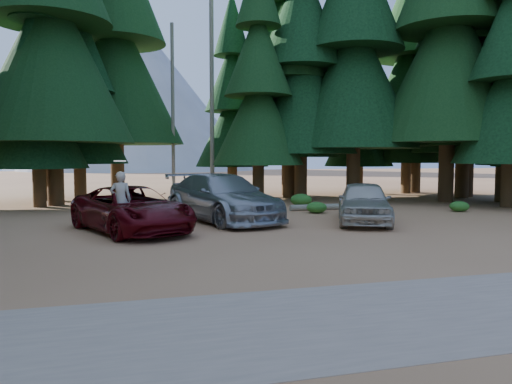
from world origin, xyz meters
TOP-DOWN VIEW (x-y plane):
  - ground at (0.00, 0.00)m, footprint 160.00×160.00m
  - gravel_strip at (0.00, -6.50)m, footprint 26.00×3.50m
  - forest_belt_north at (0.00, 15.00)m, footprint 36.00×7.00m
  - snag_front at (0.80, 14.50)m, footprint 0.24×0.24m
  - snag_back at (-1.20, 16.00)m, footprint 0.20×0.20m
  - mountain_peak at (-2.59, 88.23)m, footprint 48.00×50.00m
  - red_pickup at (-3.91, 3.14)m, footprint 4.24×5.79m
  - silver_minivan_center at (-0.56, 5.06)m, footprint 4.14×6.52m
  - silver_minivan_right at (4.24, 3.13)m, footprint 3.50×4.83m
  - frisbee_player at (-4.24, 2.55)m, footprint 0.65×0.45m
  - log_left at (-2.73, 9.27)m, footprint 4.37×0.93m
  - log_mid at (-1.04, 9.55)m, footprint 3.60×0.43m
  - log_right at (5.17, 7.66)m, footprint 4.31×0.32m
  - shrub_left at (-1.16, 8.90)m, footprint 0.99×0.99m
  - shrub_center_left at (-4.34, 9.49)m, footprint 1.12×1.12m
  - shrub_center_right at (-0.17, 7.38)m, footprint 1.03×1.03m
  - shrub_right at (3.84, 6.59)m, footprint 0.87×0.87m
  - shrub_far_right at (4.35, 9.83)m, footprint 1.07×1.07m
  - shrub_edge_east at (10.12, 5.50)m, footprint 0.83×0.83m

SIDE VIEW (x-z plane):
  - ground at x=0.00m, z-range 0.00..0.00m
  - forest_belt_north at x=0.00m, z-range -11.00..11.00m
  - gravel_strip at x=0.00m, z-range 0.00..0.01m
  - log_right at x=5.17m, z-range 0.00..0.28m
  - log_mid at x=-1.04m, z-range 0.00..0.30m
  - log_left at x=-2.73m, z-range 0.00..0.31m
  - shrub_edge_east at x=10.12m, z-range 0.00..0.46m
  - shrub_right at x=3.84m, z-range 0.00..0.48m
  - shrub_left at x=-1.16m, z-range 0.00..0.54m
  - shrub_center_right at x=-0.17m, z-range 0.00..0.57m
  - shrub_far_right at x=4.35m, z-range 0.00..0.59m
  - shrub_center_left at x=-4.34m, z-range 0.00..0.62m
  - red_pickup at x=-3.91m, z-range 0.00..1.46m
  - silver_minivan_right at x=4.24m, z-range 0.00..1.53m
  - silver_minivan_center at x=-0.56m, z-range 0.00..1.76m
  - frisbee_player at x=-4.24m, z-range 0.07..2.13m
  - snag_back at x=-1.20m, z-range 0.00..10.00m
  - snag_front at x=0.80m, z-range 0.00..12.00m
  - mountain_peak at x=-2.59m, z-range -1.29..26.71m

